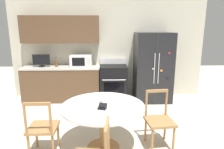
{
  "coord_description": "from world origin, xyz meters",
  "views": [
    {
      "loc": [
        -0.05,
        -2.83,
        1.89
      ],
      "look_at": [
        0.07,
        1.15,
        0.95
      ],
      "focal_mm": 32.0,
      "sensor_mm": 36.0,
      "label": 1
    }
  ],
  "objects_px": {
    "oven_range": "(113,82)",
    "countertop_tv": "(41,60)",
    "counter_bottle": "(56,63)",
    "dining_chair_right": "(159,120)",
    "dining_chair_left": "(43,128)",
    "refrigerator": "(153,67)",
    "candle_glass": "(101,102)",
    "wallet": "(103,107)",
    "microwave": "(81,61)"
  },
  "relations": [
    {
      "from": "countertop_tv",
      "to": "refrigerator",
      "type": "bearing_deg",
      "value": -1.58
    },
    {
      "from": "candle_glass",
      "to": "wallet",
      "type": "height_order",
      "value": "candle_glass"
    },
    {
      "from": "counter_bottle",
      "to": "dining_chair_left",
      "type": "distance_m",
      "value": 2.48
    },
    {
      "from": "oven_range",
      "to": "dining_chair_left",
      "type": "xyz_separation_m",
      "value": [
        -1.14,
        -2.36,
        -0.03
      ]
    },
    {
      "from": "oven_range",
      "to": "candle_glass",
      "type": "distance_m",
      "value": 2.23
    },
    {
      "from": "microwave",
      "to": "dining_chair_right",
      "type": "xyz_separation_m",
      "value": [
        1.49,
        -2.23,
        -0.61
      ]
    },
    {
      "from": "refrigerator",
      "to": "dining_chair_right",
      "type": "xyz_separation_m",
      "value": [
        -0.36,
        -2.11,
        -0.45
      ]
    },
    {
      "from": "candle_glass",
      "to": "counter_bottle",
      "type": "bearing_deg",
      "value": 118.38
    },
    {
      "from": "countertop_tv",
      "to": "dining_chair_left",
      "type": "xyz_separation_m",
      "value": [
        0.72,
        -2.39,
        -0.64
      ]
    },
    {
      "from": "wallet",
      "to": "microwave",
      "type": "bearing_deg",
      "value": 103.7
    },
    {
      "from": "candle_glass",
      "to": "refrigerator",
      "type": "bearing_deg",
      "value": 58.8
    },
    {
      "from": "oven_range",
      "to": "counter_bottle",
      "type": "relative_size",
      "value": 4.32
    },
    {
      "from": "microwave",
      "to": "counter_bottle",
      "type": "bearing_deg",
      "value": -176.58
    },
    {
      "from": "countertop_tv",
      "to": "dining_chair_left",
      "type": "bearing_deg",
      "value": -73.35
    },
    {
      "from": "countertop_tv",
      "to": "dining_chair_left",
      "type": "height_order",
      "value": "countertop_tv"
    },
    {
      "from": "refrigerator",
      "to": "dining_chair_left",
      "type": "bearing_deg",
      "value": -133.04
    },
    {
      "from": "microwave",
      "to": "wallet",
      "type": "distance_m",
      "value": 2.51
    },
    {
      "from": "microwave",
      "to": "candle_glass",
      "type": "distance_m",
      "value": 2.34
    },
    {
      "from": "countertop_tv",
      "to": "counter_bottle",
      "type": "relative_size",
      "value": 1.72
    },
    {
      "from": "oven_range",
      "to": "candle_glass",
      "type": "relative_size",
      "value": 12.11
    },
    {
      "from": "microwave",
      "to": "counter_bottle",
      "type": "xyz_separation_m",
      "value": [
        -0.64,
        -0.04,
        -0.05
      ]
    },
    {
      "from": "countertop_tv",
      "to": "wallet",
      "type": "height_order",
      "value": "countertop_tv"
    },
    {
      "from": "countertop_tv",
      "to": "wallet",
      "type": "bearing_deg",
      "value": -56.0
    },
    {
      "from": "oven_range",
      "to": "dining_chair_right",
      "type": "xyz_separation_m",
      "value": [
        0.66,
        -2.17,
        -0.03
      ]
    },
    {
      "from": "wallet",
      "to": "dining_chair_right",
      "type": "bearing_deg",
      "value": 12.11
    },
    {
      "from": "dining_chair_left",
      "to": "dining_chair_right",
      "type": "relative_size",
      "value": 1.0
    },
    {
      "from": "refrigerator",
      "to": "candle_glass",
      "type": "height_order",
      "value": "refrigerator"
    },
    {
      "from": "oven_range",
      "to": "counter_bottle",
      "type": "height_order",
      "value": "counter_bottle"
    },
    {
      "from": "refrigerator",
      "to": "microwave",
      "type": "distance_m",
      "value": 1.87
    },
    {
      "from": "microwave",
      "to": "counter_bottle",
      "type": "distance_m",
      "value": 0.64
    },
    {
      "from": "refrigerator",
      "to": "candle_glass",
      "type": "bearing_deg",
      "value": -121.2
    },
    {
      "from": "countertop_tv",
      "to": "candle_glass",
      "type": "distance_m",
      "value": 2.74
    },
    {
      "from": "oven_range",
      "to": "dining_chair_left",
      "type": "relative_size",
      "value": 1.2
    },
    {
      "from": "dining_chair_right",
      "to": "counter_bottle",
      "type": "bearing_deg",
      "value": -51.84
    },
    {
      "from": "refrigerator",
      "to": "wallet",
      "type": "bearing_deg",
      "value": -118.73
    },
    {
      "from": "oven_range",
      "to": "countertop_tv",
      "type": "distance_m",
      "value": 1.95
    },
    {
      "from": "countertop_tv",
      "to": "candle_glass",
      "type": "relative_size",
      "value": 4.81
    },
    {
      "from": "counter_bottle",
      "to": "dining_chair_right",
      "type": "relative_size",
      "value": 0.28
    },
    {
      "from": "dining_chair_left",
      "to": "dining_chair_right",
      "type": "xyz_separation_m",
      "value": [
        1.8,
        0.2,
        0.0
      ]
    },
    {
      "from": "dining_chair_left",
      "to": "candle_glass",
      "type": "bearing_deg",
      "value": 10.39
    },
    {
      "from": "counter_bottle",
      "to": "dining_chair_right",
      "type": "bearing_deg",
      "value": -45.8
    },
    {
      "from": "microwave",
      "to": "countertop_tv",
      "type": "xyz_separation_m",
      "value": [
        -1.02,
        -0.04,
        0.03
      ]
    },
    {
      "from": "oven_range",
      "to": "dining_chair_right",
      "type": "relative_size",
      "value": 1.2
    },
    {
      "from": "dining_chair_left",
      "to": "wallet",
      "type": "bearing_deg",
      "value": -0.59
    },
    {
      "from": "countertop_tv",
      "to": "dining_chair_right",
      "type": "bearing_deg",
      "value": -41.14
    },
    {
      "from": "dining_chair_right",
      "to": "oven_range",
      "type": "bearing_deg",
      "value": -79.21
    },
    {
      "from": "microwave",
      "to": "countertop_tv",
      "type": "distance_m",
      "value": 1.02
    },
    {
      "from": "oven_range",
      "to": "wallet",
      "type": "xyz_separation_m",
      "value": [
        -0.25,
        -2.36,
        0.29
      ]
    },
    {
      "from": "counter_bottle",
      "to": "microwave",
      "type": "bearing_deg",
      "value": 3.42
    },
    {
      "from": "microwave",
      "to": "counter_bottle",
      "type": "relative_size",
      "value": 2.2
    }
  ]
}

